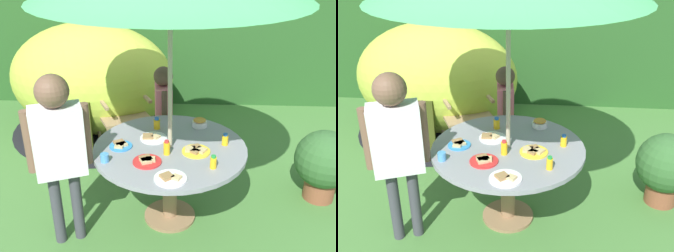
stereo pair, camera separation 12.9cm
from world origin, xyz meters
TOP-DOWN VIEW (x-y plane):
  - ground_plane at (0.00, 0.00)m, footprint 10.00×10.00m
  - hedge_backdrop at (0.00, 3.01)m, footprint 9.00×0.70m
  - garden_table at (0.00, 0.00)m, footprint 1.28×1.28m
  - wooden_chair at (-0.62, 1.23)m, footprint 0.68×0.66m
  - dome_tent at (-1.07, 1.80)m, footprint 2.43×2.43m
  - potted_plant at (1.43, 0.36)m, footprint 0.55×0.55m
  - child_in_pink_shirt at (-0.11, 0.85)m, footprint 0.20×0.39m
  - child_in_white_shirt at (-0.82, -0.32)m, footprint 0.46×0.33m
  - snack_bowl at (0.25, 0.40)m, footprint 0.13×0.13m
  - plate_back_edge at (-0.15, 0.14)m, footprint 0.23×0.23m
  - plate_near_right at (-0.17, -0.26)m, footprint 0.22×0.22m
  - plate_center_front at (0.21, -0.08)m, footprint 0.23×0.23m
  - plate_near_left at (-0.41, -0.02)m, footprint 0.19×0.19m
  - plate_front_edge at (0.03, -0.48)m, footprint 0.24×0.24m
  - juice_bottle_far_left at (0.34, -0.31)m, footprint 0.05×0.05m
  - juice_bottle_far_right at (-0.13, 0.34)m, footprint 0.06×0.06m
  - juice_bottle_center_back at (0.46, 0.06)m, footprint 0.05×0.05m
  - juice_bottle_mid_left at (-0.02, -0.13)m, footprint 0.05×0.05m
  - cup_near at (-0.49, -0.26)m, footprint 0.07×0.07m

SIDE VIEW (x-z plane):
  - ground_plane at x=0.00m, z-range -0.02..0.00m
  - potted_plant at x=1.43m, z-range 0.05..0.75m
  - wooden_chair at x=-0.62m, z-range 0.07..1.06m
  - garden_table at x=0.00m, z-range 0.24..0.96m
  - dome_tent at x=-1.07m, z-range -0.01..1.36m
  - child_in_pink_shirt at x=-0.11m, z-range 0.16..1.30m
  - plate_front_edge at x=0.03m, z-range 0.72..0.75m
  - plate_back_edge at x=-0.15m, z-range 0.72..0.75m
  - plate_near_right at x=-0.17m, z-range 0.72..0.75m
  - plate_center_front at x=0.21m, z-range 0.72..0.75m
  - plate_near_left at x=-0.41m, z-range 0.72..0.75m
  - cup_near at x=-0.49m, z-range 0.72..0.79m
  - snack_bowl at x=0.25m, z-range 0.72..0.80m
  - juice_bottle_center_back at x=0.46m, z-range 0.72..0.82m
  - juice_bottle_far_right at x=-0.13m, z-range 0.72..0.83m
  - juice_bottle_far_left at x=0.34m, z-range 0.72..0.83m
  - juice_bottle_mid_left at x=-0.02m, z-range 0.72..0.84m
  - child_in_white_shirt at x=-0.82m, z-range 0.20..1.65m
  - hedge_backdrop at x=0.00m, z-range 0.00..2.03m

